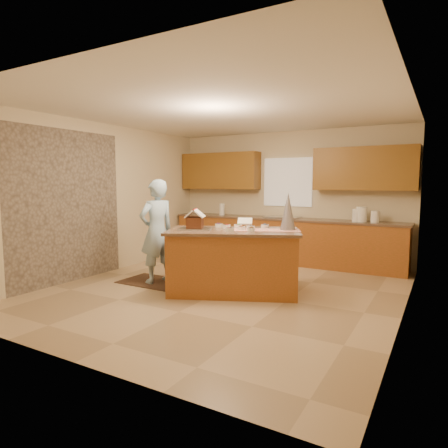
{
  "coord_description": "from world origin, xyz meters",
  "views": [
    {
      "loc": [
        2.88,
        -5.02,
        1.65
      ],
      "look_at": [
        -0.1,
        0.2,
        1.0
      ],
      "focal_mm": 31.07,
      "sensor_mm": 36.0,
      "label": 1
    }
  ],
  "objects_px": {
    "boy": "(157,231)",
    "gingerbread_house": "(195,221)",
    "tinsel_tree": "(288,211)",
    "island_base": "(233,263)"
  },
  "relations": [
    {
      "from": "tinsel_tree",
      "to": "boy",
      "type": "distance_m",
      "value": 2.15
    },
    {
      "from": "boy",
      "to": "gingerbread_house",
      "type": "distance_m",
      "value": 0.89
    },
    {
      "from": "boy",
      "to": "gingerbread_house",
      "type": "relative_size",
      "value": 4.46
    },
    {
      "from": "tinsel_tree",
      "to": "gingerbread_house",
      "type": "height_order",
      "value": "tinsel_tree"
    },
    {
      "from": "tinsel_tree",
      "to": "island_base",
      "type": "bearing_deg",
      "value": -152.47
    },
    {
      "from": "island_base",
      "to": "gingerbread_house",
      "type": "relative_size",
      "value": 4.91
    },
    {
      "from": "island_base",
      "to": "gingerbread_house",
      "type": "height_order",
      "value": "gingerbread_house"
    },
    {
      "from": "island_base",
      "to": "tinsel_tree",
      "type": "relative_size",
      "value": 3.27
    },
    {
      "from": "island_base",
      "to": "boy",
      "type": "xyz_separation_m",
      "value": [
        -1.34,
        -0.13,
        0.4
      ]
    },
    {
      "from": "tinsel_tree",
      "to": "gingerbread_house",
      "type": "xyz_separation_m",
      "value": [
        -1.21,
        -0.65,
        -0.15
      ]
    }
  ]
}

